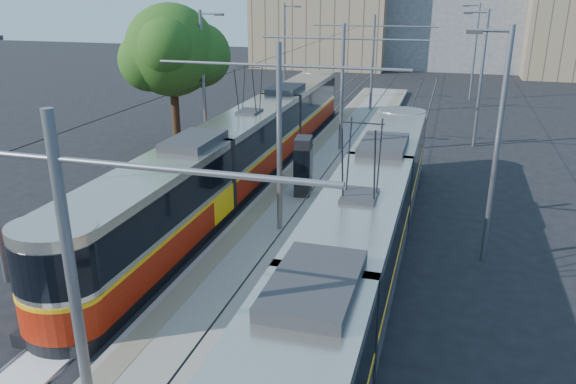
% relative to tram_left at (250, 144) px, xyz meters
% --- Properties ---
extents(ground, '(160.00, 160.00, 0.00)m').
position_rel_tram_left_xyz_m(ground, '(3.60, -14.70, -1.71)').
color(ground, black).
rests_on(ground, ground).
extents(platform, '(4.00, 50.00, 0.30)m').
position_rel_tram_left_xyz_m(platform, '(3.60, 2.30, -1.56)').
color(platform, gray).
rests_on(platform, ground).
extents(tactile_strip_left, '(0.70, 50.00, 0.01)m').
position_rel_tram_left_xyz_m(tactile_strip_left, '(2.15, 2.30, -1.40)').
color(tactile_strip_left, gray).
rests_on(tactile_strip_left, platform).
extents(tactile_strip_right, '(0.70, 50.00, 0.01)m').
position_rel_tram_left_xyz_m(tactile_strip_right, '(5.05, 2.30, -1.40)').
color(tactile_strip_right, gray).
rests_on(tactile_strip_right, platform).
extents(rails, '(8.71, 70.00, 0.03)m').
position_rel_tram_left_xyz_m(rails, '(3.60, 2.30, -1.69)').
color(rails, gray).
rests_on(rails, ground).
extents(tram_left, '(2.43, 31.71, 5.50)m').
position_rel_tram_left_xyz_m(tram_left, '(0.00, 0.00, 0.00)').
color(tram_left, black).
rests_on(tram_left, ground).
extents(tram_right, '(2.43, 27.92, 5.50)m').
position_rel_tram_left_xyz_m(tram_right, '(7.20, -10.49, 0.15)').
color(tram_right, black).
rests_on(tram_right, ground).
extents(catenary, '(9.20, 70.00, 7.00)m').
position_rel_tram_left_xyz_m(catenary, '(3.60, -0.55, 2.82)').
color(catenary, slate).
rests_on(catenary, platform).
extents(street_lamps, '(15.18, 38.22, 8.00)m').
position_rel_tram_left_xyz_m(street_lamps, '(3.60, 6.30, 2.48)').
color(street_lamps, slate).
rests_on(street_lamps, ground).
extents(shelter, '(0.86, 1.26, 2.61)m').
position_rel_tram_left_xyz_m(shelter, '(3.46, -2.64, -0.04)').
color(shelter, black).
rests_on(shelter, platform).
extents(tree, '(5.76, 5.32, 8.37)m').
position_rel_tram_left_xyz_m(tree, '(-5.72, 4.07, 3.95)').
color(tree, '#382314').
rests_on(tree, ground).
extents(building_left, '(16.32, 12.24, 13.86)m').
position_rel_tram_left_xyz_m(building_left, '(-6.40, 45.30, 5.23)').
color(building_left, gray).
rests_on(building_left, ground).
extents(building_centre, '(18.36, 14.28, 13.99)m').
position_rel_tram_left_xyz_m(building_centre, '(9.60, 49.30, 5.30)').
color(building_centre, gray).
rests_on(building_centre, ground).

